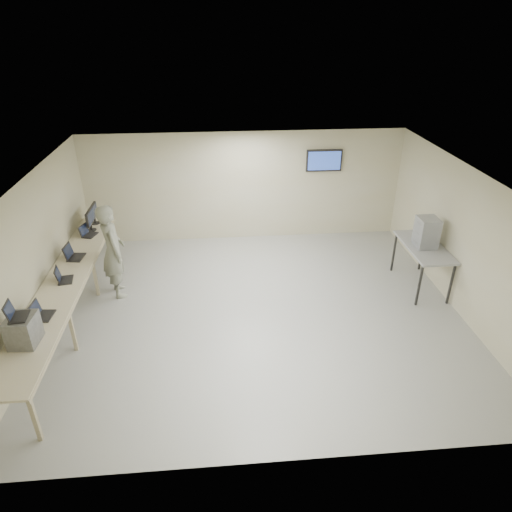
{
  "coord_description": "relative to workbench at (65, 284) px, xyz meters",
  "views": [
    {
      "loc": [
        -0.69,
        -7.54,
        5.27
      ],
      "look_at": [
        0.0,
        0.2,
        1.15
      ],
      "focal_mm": 32.0,
      "sensor_mm": 36.0,
      "label": 1
    }
  ],
  "objects": [
    {
      "name": "room",
      "position": [
        3.62,
        0.06,
        0.58
      ],
      "size": [
        8.01,
        7.01,
        2.81
      ],
      "color": "#AEAFA1",
      "rests_on": "ground"
    },
    {
      "name": "workbench",
      "position": [
        0.0,
        0.0,
        0.0
      ],
      "size": [
        0.76,
        6.0,
        0.9
      ],
      "color": "beige",
      "rests_on": "ground"
    },
    {
      "name": "equipment_box",
      "position": [
        -0.06,
        -1.8,
        0.3
      ],
      "size": [
        0.41,
        0.47,
        0.46
      ],
      "primitive_type": "cube",
      "rotation": [
        0.0,
        0.0,
        -0.06
      ],
      "color": "gray",
      "rests_on": "workbench"
    },
    {
      "name": "laptop_on_box",
      "position": [
        -0.11,
        -1.8,
        0.6
      ],
      "size": [
        0.3,
        0.35,
        0.25
      ],
      "rotation": [
        0.0,
        0.0,
        0.1
      ],
      "color": "black",
      "rests_on": "equipment_box"
    },
    {
      "name": "laptop_0",
      "position": [
        -0.06,
        -1.13,
        0.14
      ],
      "size": [
        0.31,
        0.37,
        0.27
      ],
      "rotation": [
        0.0,
        0.0,
        -0.08
      ],
      "color": "black",
      "rests_on": "workbench"
    },
    {
      "name": "laptop_1",
      "position": [
        -0.03,
        0.01,
        0.14
      ],
      "size": [
        0.33,
        0.38,
        0.27
      ],
      "rotation": [
        0.0,
        0.0,
        0.17
      ],
      "color": "black",
      "rests_on": "workbench"
    },
    {
      "name": "laptop_2",
      "position": [
        -0.07,
        0.91,
        0.15
      ],
      "size": [
        0.35,
        0.41,
        0.3
      ],
      "rotation": [
        0.0,
        0.0,
        -0.11
      ],
      "color": "black",
      "rests_on": "workbench"
    },
    {
      "name": "laptop_3",
      "position": [
        -0.04,
        1.98,
        0.14
      ],
      "size": [
        0.36,
        0.39,
        0.26
      ],
      "rotation": [
        0.0,
        0.0,
        -0.3
      ],
      "color": "black",
      "rests_on": "workbench"
    },
    {
      "name": "monitor_near",
      "position": [
        -0.01,
        2.27,
        0.36
      ],
      "size": [
        0.21,
        0.48,
        0.48
      ],
      "color": "black",
      "rests_on": "workbench"
    },
    {
      "name": "monitor_far",
      "position": [
        -0.01,
        2.65,
        0.36
      ],
      "size": [
        0.21,
        0.48,
        0.47
      ],
      "color": "black",
      "rests_on": "workbench"
    },
    {
      "name": "soldier",
      "position": [
        0.72,
        0.95,
        0.18
      ],
      "size": [
        0.72,
        0.86,
        2.01
      ],
      "primitive_type": "imported",
      "rotation": [
        0.0,
        0.0,
        1.95
      ],
      "color": "gray",
      "rests_on": "ground"
    },
    {
      "name": "side_table",
      "position": [
        7.19,
        0.65,
        0.08
      ],
      "size": [
        0.76,
        1.63,
        0.98
      ],
      "color": "#9A9A9A",
      "rests_on": "ground"
    },
    {
      "name": "storage_bins",
      "position": [
        7.17,
        0.65,
        0.47
      ],
      "size": [
        0.4,
        0.44,
        0.63
      ],
      "color": "#A2A6AB",
      "rests_on": "side_table"
    }
  ]
}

